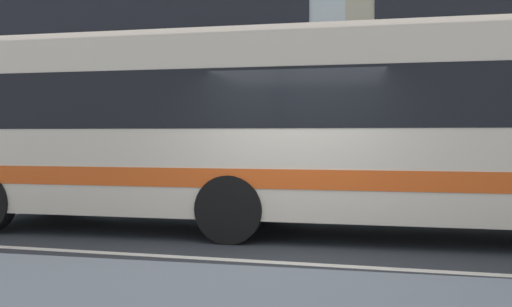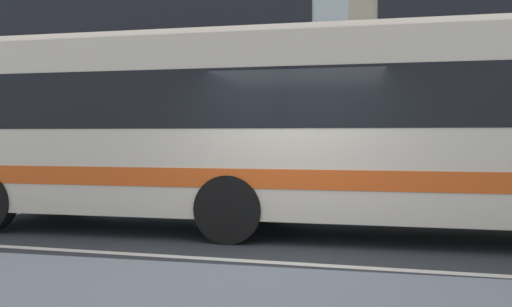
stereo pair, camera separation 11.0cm
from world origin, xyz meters
The scene contains 4 objects.
ground_plane centered at (0.00, 0.00, 0.00)m, with size 160.00×160.00×0.00m, color #2A2F35.
lane_centre_line centered at (0.00, 0.00, 0.00)m, with size 60.00×0.16×0.01m, color silver.
apartment_block_left centered at (-12.70, 14.18, 4.58)m, with size 25.20×10.11×9.17m.
transit_bus centered at (-0.29, 2.23, 1.75)m, with size 11.71×2.92×3.17m.
Camera 2 is at (1.56, -6.82, 1.57)m, focal length 40.07 mm.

